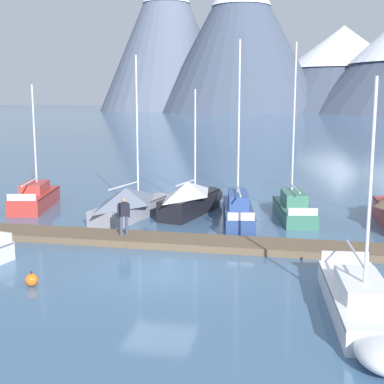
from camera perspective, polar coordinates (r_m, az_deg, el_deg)
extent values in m
plane|color=#426689|center=(20.02, -3.39, -8.60)|extent=(700.00, 700.00, 0.00)
cone|color=slate|center=(245.81, -2.70, 16.53)|extent=(58.83, 58.83, 68.41)
cone|color=#424C60|center=(230.11, 5.16, 16.28)|extent=(68.44, 68.44, 63.12)
cone|color=#424C60|center=(249.30, 15.51, 12.36)|extent=(94.01, 94.01, 36.07)
cone|color=white|center=(249.88, 15.61, 14.43)|extent=(49.54, 49.54, 18.10)
cube|color=brown|center=(23.70, -0.95, -5.24)|extent=(22.18, 2.25, 0.30)
cylinder|color=#38383D|center=(22.90, -1.43, -5.87)|extent=(21.28, 0.46, 0.24)
cylinder|color=#38383D|center=(24.53, -0.50, -4.78)|extent=(21.28, 0.46, 0.24)
cube|color=#B2332D|center=(32.63, -16.17, -0.85)|extent=(2.68, 5.29, 0.91)
ellipsoid|color=#B2332D|center=(35.24, -14.97, -0.01)|extent=(1.67, 1.54, 0.86)
cube|color=#501614|center=(32.56, -16.20, -0.13)|extent=(2.70, 5.20, 0.06)
cylinder|color=silver|center=(32.70, -16.21, 5.40)|extent=(0.10, 0.10, 6.13)
cylinder|color=silver|center=(31.61, -16.70, 1.01)|extent=(0.65, 2.79, 0.08)
cube|color=#C03A35|center=(32.63, -16.17, 0.47)|extent=(1.62, 2.47, 0.57)
cube|color=silver|center=(30.22, -17.47, -0.54)|extent=(1.52, 0.41, 0.36)
cube|color=#93939E|center=(29.02, -6.50, -1.91)|extent=(2.83, 5.91, 0.84)
ellipsoid|color=#93939E|center=(31.79, -3.59, -0.81)|extent=(1.82, 2.38, 0.80)
cube|color=#424247|center=(28.95, -6.51, -1.17)|extent=(2.85, 5.80, 0.06)
cylinder|color=silver|center=(29.22, -5.79, 6.61)|extent=(0.10, 0.10, 7.67)
cylinder|color=silver|center=(28.27, -7.15, 0.66)|extent=(0.71, 2.89, 0.08)
pyramid|color=slate|center=(28.50, -6.96, -0.40)|extent=(2.83, 4.85, 0.85)
cube|color=black|center=(29.66, -0.19, -1.33)|extent=(2.61, 5.28, 1.10)
ellipsoid|color=black|center=(32.28, 2.03, -0.40)|extent=(1.70, 2.39, 1.04)
cube|color=black|center=(29.56, -0.19, -0.36)|extent=(2.62, 5.19, 0.06)
cylinder|color=silver|center=(29.76, 0.33, 5.29)|extent=(0.10, 0.10, 5.67)
cylinder|color=silver|center=(28.95, -0.64, 0.98)|extent=(0.64, 2.30, 0.08)
pyramid|color=silver|center=(29.15, -0.51, 0.33)|extent=(2.61, 4.36, 0.76)
cube|color=navy|center=(27.66, 4.85, -2.43)|extent=(2.33, 6.48, 0.88)
ellipsoid|color=navy|center=(31.12, 4.57, -1.03)|extent=(1.47, 2.24, 0.84)
cube|color=#121D39|center=(27.57, 4.86, -1.62)|extent=(2.35, 6.36, 0.06)
cylinder|color=silver|center=(27.62, 4.94, 7.12)|extent=(0.10, 0.10, 8.26)
cylinder|color=silver|center=(26.55, 4.97, 0.08)|extent=(0.52, 2.84, 0.08)
cube|color=#2F4A8A|center=(27.66, 4.86, -0.78)|extent=(1.38, 2.97, 0.68)
cube|color=silver|center=(24.51, 5.18, -2.58)|extent=(1.23, 0.29, 0.36)
cube|color=#336B56|center=(29.24, 10.65, -2.04)|extent=(2.48, 5.48, 0.73)
ellipsoid|color=#336B56|center=(32.03, 9.81, -0.96)|extent=(1.56, 1.61, 0.69)
cube|color=#163027|center=(29.17, 10.67, -1.42)|extent=(2.50, 5.38, 0.06)
cylinder|color=silver|center=(29.54, 10.65, 7.06)|extent=(0.10, 0.10, 8.44)
cylinder|color=silver|center=(28.69, 10.84, 0.32)|extent=(0.51, 2.45, 0.08)
cube|color=#3A7560|center=(29.23, 10.65, -0.64)|extent=(1.50, 2.53, 0.68)
cube|color=silver|center=(26.66, 11.58, -2.05)|extent=(1.41, 0.35, 0.36)
cube|color=white|center=(17.23, 17.22, -10.94)|extent=(2.27, 5.98, 0.72)
cube|color=slate|center=(17.12, 17.28, -9.94)|extent=(2.30, 5.87, 0.06)
cylinder|color=silver|center=(15.86, 18.20, 0.20)|extent=(0.10, 0.10, 6.21)
cylinder|color=silver|center=(17.85, 16.78, -6.23)|extent=(0.35, 3.11, 0.08)
cube|color=white|center=(16.90, 17.41, -9.32)|extent=(1.47, 2.73, 0.41)
cube|color=silver|center=(19.71, 15.76, -6.54)|extent=(1.60, 0.24, 0.36)
cylinder|color=#384256|center=(24.28, -7.44, -3.54)|extent=(0.14, 0.14, 0.86)
cylinder|color=#384256|center=(24.38, -6.88, -3.47)|extent=(0.14, 0.14, 0.86)
cube|color=black|center=(24.17, -7.20, -1.82)|extent=(0.43, 0.42, 0.60)
sphere|color=#A37556|center=(24.08, -7.22, -0.85)|extent=(0.22, 0.22, 0.22)
cylinder|color=black|center=(24.09, -7.74, -2.05)|extent=(0.09, 0.09, 0.62)
cylinder|color=black|center=(24.28, -6.65, -1.93)|extent=(0.09, 0.09, 0.62)
sphere|color=orange|center=(19.52, -16.49, -8.83)|extent=(0.44, 0.44, 0.44)
cylinder|color=#262628|center=(19.44, -16.52, -8.10)|extent=(0.06, 0.06, 0.08)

